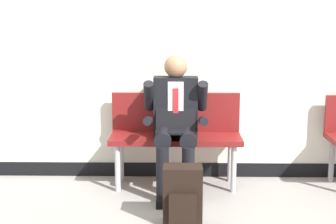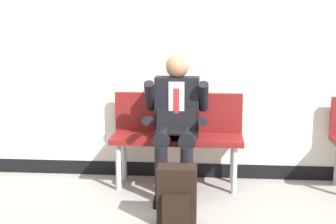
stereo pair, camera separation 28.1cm
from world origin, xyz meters
name	(u,v)px [view 2 (the right image)]	position (x,y,z in m)	size (l,w,h in m)	color
ground_plane	(159,198)	(0.00, 0.00, 0.00)	(18.00, 18.00, 0.00)	gray
station_wall	(166,29)	(0.00, 0.69, 1.45)	(6.98, 0.14, 2.92)	beige
bench_with_person	(177,131)	(0.13, 0.40, 0.52)	(1.21, 0.42, 0.86)	maroon
person_seated	(176,121)	(0.13, 0.21, 0.66)	(0.57, 0.70, 1.24)	black
backpack	(177,196)	(0.19, -0.52, 0.22)	(0.30, 0.22, 0.46)	black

